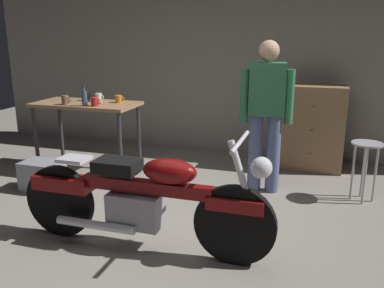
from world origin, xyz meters
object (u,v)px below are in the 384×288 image
Objects in this scene: mug_orange_travel at (119,99)px; bottle at (84,98)px; motorcycle at (143,198)px; shop_stool at (366,156)px; person_standing at (266,111)px; storage_bin at (43,176)px; mug_red_diner at (95,102)px; mug_brown_stoneware at (65,100)px; mug_white_ceramic at (99,97)px; wooden_dresser at (312,128)px; mug_black_matte at (88,96)px.

mug_orange_travel is 0.50× the size of bottle.
motorcycle is 3.42× the size of shop_stool.
storage_bin is (-2.39, -0.74, -0.76)m from person_standing.
motorcycle is 1.87m from storage_bin.
mug_orange_travel is at bearing 178.18° from shop_stool.
mug_red_diner is at bearing -115.09° from mug_orange_travel.
shop_stool reaches higher than storage_bin.
mug_brown_stoneware reaches higher than shop_stool.
person_standing reaches higher than storage_bin.
mug_brown_stoneware is 0.42m from mug_white_ceramic.
mug_red_diner is (0.40, 0.02, -0.00)m from mug_brown_stoneware.
storage_bin is at bearing -148.63° from wooden_dresser.
mug_black_matte reaches higher than mug_orange_travel.
bottle is (-3.17, -0.25, 0.50)m from shop_stool.
person_standing is at bearing 5.73° from bottle.
motorcycle is 2.88m from wooden_dresser.
wooden_dresser reaches higher than mug_white_ceramic.
wooden_dresser reaches higher than storage_bin.
mug_black_matte is (-2.77, -0.86, 0.41)m from wooden_dresser.
storage_bin is 0.96m from mug_brown_stoneware.
wooden_dresser is at bearing 25.19° from bottle.
mug_orange_travel is (0.55, 0.33, -0.01)m from mug_brown_stoneware.
shop_stool is at bearing -1.82° from mug_orange_travel.
person_standing is 2.62m from storage_bin.
person_standing is at bearing -4.14° from mug_orange_travel.
wooden_dresser is 8.86× the size of mug_red_diner.
storage_bin is 1.20m from mug_white_ceramic.
mug_black_matte is (0.09, 0.89, 0.79)m from storage_bin.
storage_bin is at bearing -90.12° from mug_brown_stoneware.
person_standing is 13.79× the size of mug_orange_travel.
bottle reaches higher than mug_brown_stoneware.
person_standing is 3.80× the size of storage_bin.
storage_bin is at bearing -117.55° from bottle.
mug_black_matte is 0.46× the size of bottle.
person_standing reaches higher than bottle.
person_standing is 1.52× the size of wooden_dresser.
person_standing is 2.61× the size of shop_stool.
motorcycle is 19.69× the size of mug_black_matte.
mug_brown_stoneware is at bearing 177.05° from bottle.
mug_white_ceramic reaches higher than mug_orange_travel.
shop_stool is at bearing -59.12° from wooden_dresser.
motorcycle is 1.83m from person_standing.
person_standing is at bearing 4.74° from mug_brown_stoneware.
mug_red_diner is 0.45m from mug_black_matte.
mug_white_ceramic is at bearing 178.54° from shop_stool.
wooden_dresser reaches higher than mug_red_diner.
mug_black_matte is (-1.55, 1.74, 0.51)m from motorcycle.
mug_white_ceramic is 0.49× the size of bottle.
mug_white_ceramic is 0.34m from bottle.
mug_orange_travel is at bearing 64.91° from mug_red_diner.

